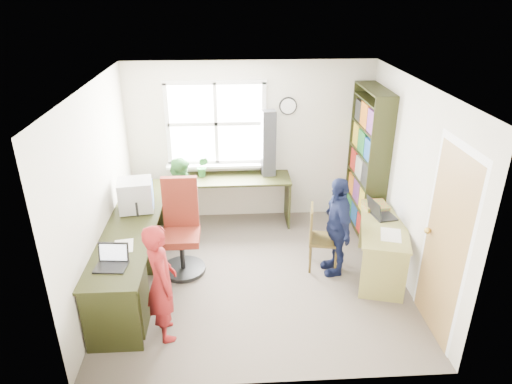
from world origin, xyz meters
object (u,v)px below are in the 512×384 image
l_desk (146,261)px  bookshelf (367,165)px  wooden_chair (319,235)px  potted_plant (203,167)px  person_red (161,282)px  person_green (184,201)px  person_navy (337,226)px  crt_monitor (136,195)px  swivel_chair (181,232)px  right_desk (383,239)px  cd_tower (268,144)px  laptop_left (112,261)px  laptop_right (379,212)px

l_desk → bookshelf: bookshelf is taller
wooden_chair → potted_plant: bearing=148.5°
person_red → l_desk: bearing=3.7°
person_green → person_navy: bearing=-97.1°
potted_plant → l_desk: bearing=-108.4°
l_desk → bookshelf: 3.35m
person_red → person_navy: 2.26m
wooden_chair → crt_monitor: (-2.29, 0.28, 0.49)m
swivel_chair → person_red: 1.23m
swivel_chair → person_navy: size_ratio=0.94×
right_desk → bookshelf: 1.32m
crt_monitor → person_red: 1.53m
crt_monitor → person_red: (0.47, -1.43, -0.31)m
person_navy → crt_monitor: bearing=-103.8°
l_desk → cd_tower: size_ratio=3.01×
wooden_chair → laptop_left: 2.53m
person_green → l_desk: bearing=-178.3°
l_desk → person_red: 0.78m
l_desk → right_desk: bearing=5.1°
l_desk → bookshelf: bearing=26.4°
right_desk → person_navy: person_navy is taller
laptop_left → person_red: size_ratio=0.26×
right_desk → laptop_right: laptop_right is taller
person_green → swivel_chair: bearing=-160.6°
wooden_chair → potted_plant: potted_plant is taller
right_desk → swivel_chair: size_ratio=1.06×
l_desk → crt_monitor: crt_monitor is taller
swivel_chair → person_navy: 1.94m
l_desk → laptop_right: size_ratio=7.49×
laptop_left → person_green: person_green is taller
right_desk → swivel_chair: bearing=-171.2°
potted_plant → right_desk: bearing=-34.0°
laptop_left → person_green: (0.57, 1.74, -0.18)m
bookshelf → potted_plant: (-2.36, 0.31, -0.10)m
crt_monitor → laptop_right: size_ratio=1.17×
bookshelf → swivel_chair: (-2.59, -0.94, -0.48)m
wooden_chair → laptop_right: 0.82m
wooden_chair → person_red: size_ratio=0.66×
swivel_chair → wooden_chair: (1.73, -0.08, -0.06)m
right_desk → laptop_right: size_ratio=3.26×
bookshelf → swivel_chair: bookshelf is taller
wooden_chair → person_navy: person_navy is taller
person_red → person_green: size_ratio=1.04×
wooden_chair → person_green: size_ratio=0.69×
bookshelf → cd_tower: bookshelf is taller
l_desk → swivel_chair: (0.37, 0.53, 0.07)m
swivel_chair → laptop_left: bearing=-120.2°
wooden_chair → cd_tower: cd_tower is taller
l_desk → bookshelf: (2.96, 1.47, 0.55)m
bookshelf → cd_tower: size_ratio=2.14×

